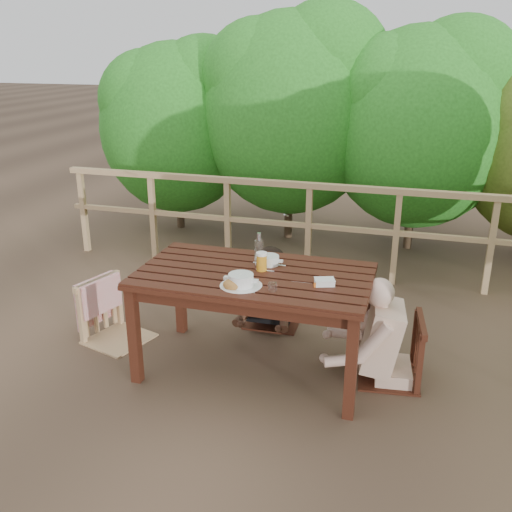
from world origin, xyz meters
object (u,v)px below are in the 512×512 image
(table, at_px, (254,323))
(soup_far, at_px, (269,261))
(soup_near, at_px, (241,281))
(tumbler, at_px, (272,288))
(diner_right, at_px, (399,299))
(beer_glass, at_px, (262,262))
(butter_tub, at_px, (324,283))
(bread_roll, at_px, (232,285))
(chair_far, at_px, (274,273))
(woman, at_px, (275,261))
(bottle, at_px, (259,251))
(chair_left, at_px, (115,288))
(chair_right, at_px, (393,322))

(table, height_order, soup_far, soup_far)
(soup_near, xyz_separation_m, tumbler, (0.23, -0.03, -0.01))
(diner_right, distance_m, beer_glass, 1.01)
(table, distance_m, butter_tub, 0.67)
(bread_roll, bearing_deg, diner_right, 23.21)
(soup_near, distance_m, bread_roll, 0.07)
(chair_far, bearing_deg, woman, 88.53)
(bread_roll, height_order, butter_tub, bread_roll)
(chair_far, distance_m, tumbler, 1.17)
(woman, distance_m, bottle, 0.78)
(chair_far, distance_m, bread_roll, 1.16)
(chair_far, bearing_deg, butter_tub, -57.89)
(diner_right, xyz_separation_m, soup_far, (-0.96, 0.02, 0.17))
(tumbler, bearing_deg, table, 127.47)
(soup_near, bearing_deg, chair_left, 163.45)
(chair_left, relative_size, soup_near, 3.28)
(bread_roll, bearing_deg, soup_near, 52.25)
(chair_right, distance_m, bottle, 1.09)
(chair_left, distance_m, tumbler, 1.52)
(woman, bearing_deg, chair_far, 88.53)
(table, height_order, chair_far, chair_far)
(table, bearing_deg, butter_tub, -8.41)
(table, distance_m, chair_left, 1.23)
(chair_right, height_order, beer_glass, beer_glass)
(beer_glass, height_order, butter_tub, beer_glass)
(soup_near, height_order, bottle, bottle)
(soup_far, height_order, butter_tub, soup_far)
(bread_roll, height_order, beer_glass, beer_glass)
(table, relative_size, diner_right, 1.29)
(chair_far, xyz_separation_m, bottle, (0.06, -0.68, 0.44))
(chair_far, bearing_deg, table, -87.04)
(woman, bearing_deg, tumbler, 102.43)
(chair_left, distance_m, woman, 1.36)
(chair_far, bearing_deg, chair_left, -150.35)
(chair_far, distance_m, beer_glass, 0.85)
(chair_left, height_order, diner_right, diner_right)
(chair_left, distance_m, soup_far, 1.32)
(chair_far, bearing_deg, bottle, -86.16)
(chair_far, relative_size, woman, 0.83)
(chair_far, height_order, bottle, bottle)
(chair_left, distance_m, bread_roll, 1.27)
(chair_far, height_order, chair_right, chair_far)
(table, xyz_separation_m, chair_left, (-1.22, 0.11, 0.09))
(chair_right, height_order, woman, woman)
(soup_near, bearing_deg, chair_far, 92.37)
(woman, height_order, bread_roll, woman)
(chair_left, relative_size, diner_right, 0.74)
(chair_left, relative_size, soup_far, 3.74)
(chair_left, bearing_deg, tumbler, -87.97)
(soup_near, xyz_separation_m, bottle, (0.02, 0.37, 0.09))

